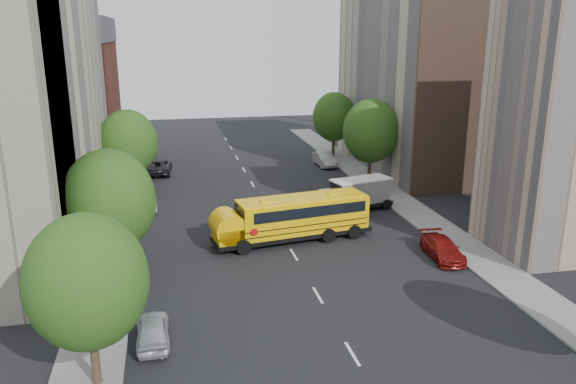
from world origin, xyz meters
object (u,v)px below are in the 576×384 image
object	(u,v)px
parked_car_0	(153,330)
parked_car_2	(158,166)
street_tree_5	(334,117)
parked_car_1	(147,201)
street_tree_1	(109,201)
street_tree_4	(371,131)
parked_car_5	(324,159)
street_tree_2	(128,143)
school_bus	(291,217)
safari_truck	(356,194)
parked_car_3	(442,249)
parked_car_4	(360,186)
street_tree_0	(87,282)

from	to	relation	value
parked_car_0	parked_car_2	size ratio (longest dim) A/B	0.68
street_tree_5	parked_car_1	xyz separation A→B (m)	(-20.60, -15.85, -4.05)
street_tree_1	street_tree_4	xyz separation A→B (m)	(22.00, 18.00, 0.12)
street_tree_4	parked_car_5	distance (m)	9.36
street_tree_2	parked_car_2	xyz separation A→B (m)	(2.20, 8.38, -4.06)
street_tree_4	school_bus	world-z (taller)	street_tree_4
school_bus	safari_truck	world-z (taller)	school_bus
parked_car_3	street_tree_4	bearing A→B (deg)	88.65
parked_car_5	parked_car_4	bearing A→B (deg)	-92.42
street_tree_1	parked_car_2	size ratio (longest dim) A/B	1.43
parked_car_0	parked_car_1	size ratio (longest dim) A/B	0.96
street_tree_5	school_bus	xyz separation A→B (m)	(-10.63, -25.44, -2.94)
parked_car_0	parked_car_2	xyz separation A→B (m)	(0.00, 33.45, 0.12)
street_tree_2	street_tree_5	world-z (taller)	street_tree_2
safari_truck	parked_car_0	distance (m)	23.49
parked_car_0	parked_car_2	distance (m)	33.45
street_tree_0	street_tree_2	world-z (taller)	street_tree_2
street_tree_2	street_tree_4	bearing A→B (deg)	0.00
street_tree_4	school_bus	bearing A→B (deg)	-128.35
street_tree_1	street_tree_4	distance (m)	28.43
street_tree_0	parked_car_2	xyz separation A→B (m)	(2.20, 36.38, -3.87)
street_tree_4	school_bus	distance (m)	17.45
street_tree_0	parked_car_2	world-z (taller)	street_tree_0
street_tree_0	street_tree_4	distance (m)	35.61
parked_car_3	parked_car_1	bearing A→B (deg)	146.24
street_tree_5	parked_car_5	world-z (taller)	street_tree_5
street_tree_2	parked_car_3	distance (m)	27.73
school_bus	parked_car_4	world-z (taller)	school_bus
street_tree_5	parked_car_4	size ratio (longest dim) A/B	1.60
street_tree_0	parked_car_5	size ratio (longest dim) A/B	1.65
street_tree_2	parked_car_5	distance (m)	21.74
street_tree_0	parked_car_4	distance (m)	31.65
street_tree_1	street_tree_5	size ratio (longest dim) A/B	1.05
street_tree_4	street_tree_1	bearing A→B (deg)	-140.71
street_tree_1	school_bus	xyz separation A→B (m)	(11.37, 4.56, -3.19)
parked_car_0	parked_car_4	xyz separation A→B (m)	(17.60, 21.47, 0.15)
school_bus	street_tree_0	bearing A→B (deg)	-137.17
street_tree_1	street_tree_2	distance (m)	18.00
safari_truck	parked_car_5	xyz separation A→B (m)	(1.77, 15.74, -0.63)
school_bus	street_tree_1	bearing A→B (deg)	-167.33
school_bus	parked_car_3	bearing A→B (deg)	-39.08
street_tree_5	safari_truck	distance (m)	20.41
safari_truck	parked_car_2	world-z (taller)	safari_truck
parked_car_1	parked_car_2	bearing A→B (deg)	-97.47
parked_car_2	parked_car_5	world-z (taller)	parked_car_2
street_tree_1	street_tree_5	distance (m)	37.20
parked_car_1	parked_car_3	size ratio (longest dim) A/B	0.89
parked_car_0	parked_car_5	xyz separation A→B (m)	(17.60, 33.07, 0.10)
safari_truck	street_tree_5	bearing A→B (deg)	64.90
parked_car_2	parked_car_0	bearing A→B (deg)	93.39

